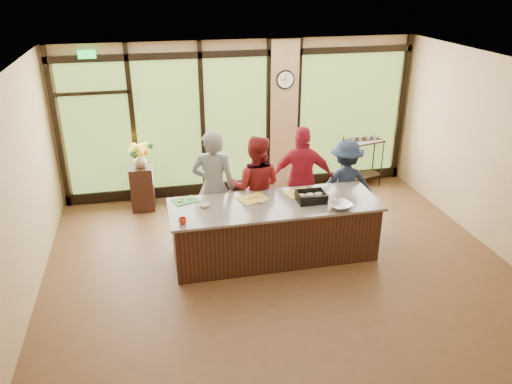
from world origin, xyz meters
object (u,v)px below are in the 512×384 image
island_base (274,231)px  bar_cart (362,155)px  cook_right (345,184)px  flower_stand (143,188)px  cook_left (214,187)px  roasting_pan (311,199)px

island_base → bar_cart: bar_cart is taller
island_base → bar_cart: size_ratio=2.91×
cook_right → bar_cart: cook_right is taller
island_base → flower_stand: island_base is taller
cook_left → bar_cart: (3.35, 1.73, -0.32)m
cook_right → roasting_pan: size_ratio=3.60×
roasting_pan → island_base: bearing=176.0°
cook_right → flower_stand: size_ratio=1.87×
flower_stand → roasting_pan: bearing=-38.3°
flower_stand → bar_cart: (4.50, 0.25, 0.22)m
cook_right → bar_cart: size_ratio=1.48×
island_base → cook_left: bearing=138.9°
cook_left → flower_stand: size_ratio=2.28×
island_base → cook_left: 1.22m
cook_left → roasting_pan: (1.39, -0.77, 0.00)m
flower_stand → cook_right: bearing=-19.6°
island_base → cook_right: size_ratio=1.97×
island_base → flower_stand: (-1.98, 2.20, -0.02)m
cook_left → cook_right: bearing=-165.1°
bar_cart → cook_right: bearing=-136.4°
cook_left → cook_right: (2.28, 0.04, -0.17)m
cook_left → bar_cart: size_ratio=1.80×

